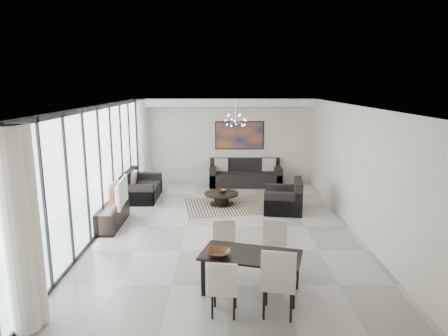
{
  "coord_description": "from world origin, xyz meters",
  "views": [
    {
      "loc": [
        -0.07,
        -9.16,
        3.38
      ],
      "look_at": [
        -0.04,
        0.94,
        1.25
      ],
      "focal_mm": 32.0,
      "sensor_mm": 36.0,
      "label": 1
    }
  ],
  "objects_px": {
    "coffee_table": "(221,198)",
    "television": "(118,192)",
    "sofa_main": "(245,176)",
    "dining_table": "(251,259)",
    "tv_console": "(112,215)"
  },
  "relations": [
    {
      "from": "sofa_main",
      "to": "tv_console",
      "type": "height_order",
      "value": "sofa_main"
    },
    {
      "from": "tv_console",
      "to": "sofa_main",
      "type": "bearing_deg",
      "value": 49.06
    },
    {
      "from": "coffee_table",
      "to": "dining_table",
      "type": "distance_m",
      "value": 4.94
    },
    {
      "from": "coffee_table",
      "to": "television",
      "type": "relative_size",
      "value": 0.87
    },
    {
      "from": "sofa_main",
      "to": "television",
      "type": "height_order",
      "value": "television"
    },
    {
      "from": "coffee_table",
      "to": "television",
      "type": "distance_m",
      "value": 3.08
    },
    {
      "from": "sofa_main",
      "to": "dining_table",
      "type": "relative_size",
      "value": 1.36
    },
    {
      "from": "television",
      "to": "tv_console",
      "type": "bearing_deg",
      "value": 83.13
    },
    {
      "from": "television",
      "to": "dining_table",
      "type": "distance_m",
      "value": 4.37
    },
    {
      "from": "coffee_table",
      "to": "sofa_main",
      "type": "height_order",
      "value": "sofa_main"
    },
    {
      "from": "sofa_main",
      "to": "television",
      "type": "relative_size",
      "value": 2.15
    },
    {
      "from": "coffee_table",
      "to": "dining_table",
      "type": "height_order",
      "value": "dining_table"
    },
    {
      "from": "coffee_table",
      "to": "sofa_main",
      "type": "xyz_separation_m",
      "value": [
        0.8,
        2.28,
        0.1
      ]
    },
    {
      "from": "tv_console",
      "to": "television",
      "type": "bearing_deg",
      "value": -3.11
    },
    {
      "from": "sofa_main",
      "to": "tv_console",
      "type": "relative_size",
      "value": 1.47
    }
  ]
}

